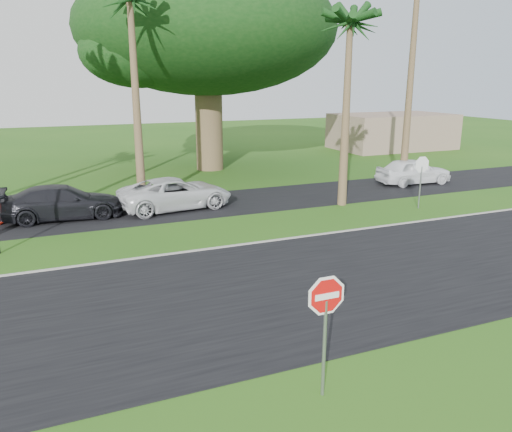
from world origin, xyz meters
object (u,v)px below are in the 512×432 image
object	(u,v)px
stop_sign_near	(326,312)
car_dark	(63,203)
car_minivan	(176,194)
stop_sign_far	(421,171)
car_pickup	(413,171)

from	to	relation	value
stop_sign_near	car_dark	bearing A→B (deg)	105.18
stop_sign_near	car_dark	xyz separation A→B (m)	(-4.18, 15.42, -1.04)
car_dark	car_minivan	bearing A→B (deg)	-89.90
stop_sign_far	car_minivan	bearing A→B (deg)	-21.80
car_dark	stop_sign_far	bearing A→B (deg)	-103.98
stop_sign_near	car_pickup	world-z (taller)	stop_sign_near
car_dark	car_minivan	world-z (taller)	car_dark
stop_sign_far	car_dark	bearing A→B (deg)	-15.74
car_dark	car_pickup	xyz separation A→B (m)	(19.16, 0.26, 0.01)
stop_sign_near	car_dark	distance (m)	16.01
stop_sign_far	car_minivan	distance (m)	11.57
car_pickup	car_dark	bearing A→B (deg)	94.21
car_pickup	stop_sign_near	bearing A→B (deg)	139.74
car_dark	car_pickup	distance (m)	19.16
stop_sign_far	car_dark	distance (m)	16.33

